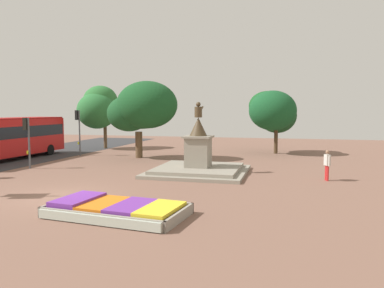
{
  "coord_description": "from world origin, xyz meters",
  "views": [
    {
      "loc": [
        9.55,
        -14.06,
        3.79
      ],
      "look_at": [
        5.03,
        3.68,
        2.12
      ],
      "focal_mm": 35.0,
      "sensor_mm": 36.0,
      "label": 1
    }
  ],
  "objects_px": {
    "flower_planter": "(116,209)",
    "traffic_light_far_corner": "(78,125)",
    "statue_monument": "(198,162)",
    "traffic_light_mid_block": "(27,133)",
    "pedestrian_crossing_plaza": "(327,163)",
    "city_bus": "(5,136)"
  },
  "relations": [
    {
      "from": "traffic_light_mid_block",
      "to": "pedestrian_crossing_plaza",
      "type": "xyz_separation_m",
      "value": [
        18.36,
        0.35,
        -1.33
      ]
    },
    {
      "from": "flower_planter",
      "to": "traffic_light_mid_block",
      "type": "bearing_deg",
      "value": 140.2
    },
    {
      "from": "statue_monument",
      "to": "traffic_light_mid_block",
      "type": "height_order",
      "value": "statue_monument"
    },
    {
      "from": "statue_monument",
      "to": "pedestrian_crossing_plaza",
      "type": "bearing_deg",
      "value": -4.82
    },
    {
      "from": "traffic_light_far_corner",
      "to": "city_bus",
      "type": "height_order",
      "value": "traffic_light_far_corner"
    },
    {
      "from": "flower_planter",
      "to": "pedestrian_crossing_plaza",
      "type": "xyz_separation_m",
      "value": [
        8.03,
        8.96,
        0.73
      ]
    },
    {
      "from": "traffic_light_mid_block",
      "to": "city_bus",
      "type": "relative_size",
      "value": 0.29
    },
    {
      "from": "traffic_light_far_corner",
      "to": "city_bus",
      "type": "relative_size",
      "value": 0.34
    },
    {
      "from": "traffic_light_mid_block",
      "to": "traffic_light_far_corner",
      "type": "xyz_separation_m",
      "value": [
        -0.48,
        6.92,
        0.31
      ]
    },
    {
      "from": "traffic_light_mid_block",
      "to": "traffic_light_far_corner",
      "type": "distance_m",
      "value": 6.95
    },
    {
      "from": "traffic_light_mid_block",
      "to": "pedestrian_crossing_plaza",
      "type": "height_order",
      "value": "traffic_light_mid_block"
    },
    {
      "from": "flower_planter",
      "to": "statue_monument",
      "type": "xyz_separation_m",
      "value": [
        0.78,
        9.58,
        0.45
      ]
    },
    {
      "from": "traffic_light_far_corner",
      "to": "city_bus",
      "type": "xyz_separation_m",
      "value": [
        -3.83,
        -3.89,
        -0.75
      ]
    },
    {
      "from": "flower_planter",
      "to": "traffic_light_mid_block",
      "type": "height_order",
      "value": "traffic_light_mid_block"
    },
    {
      "from": "flower_planter",
      "to": "traffic_light_far_corner",
      "type": "xyz_separation_m",
      "value": [
        -10.82,
        15.53,
        2.36
      ]
    },
    {
      "from": "city_bus",
      "to": "pedestrian_crossing_plaza",
      "type": "height_order",
      "value": "city_bus"
    },
    {
      "from": "flower_planter",
      "to": "pedestrian_crossing_plaza",
      "type": "bearing_deg",
      "value": 48.16
    },
    {
      "from": "flower_planter",
      "to": "statue_monument",
      "type": "relative_size",
      "value": 0.9
    },
    {
      "from": "traffic_light_mid_block",
      "to": "flower_planter",
      "type": "bearing_deg",
      "value": -39.8
    },
    {
      "from": "city_bus",
      "to": "statue_monument",
      "type": "bearing_deg",
      "value": -7.64
    },
    {
      "from": "statue_monument",
      "to": "traffic_light_mid_block",
      "type": "bearing_deg",
      "value": -175.04
    },
    {
      "from": "flower_planter",
      "to": "city_bus",
      "type": "bearing_deg",
      "value": 141.52
    }
  ]
}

